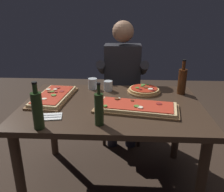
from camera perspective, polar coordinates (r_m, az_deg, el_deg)
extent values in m
plane|color=#38281E|center=(2.24, -0.07, -19.76)|extent=(6.40, 6.40, 0.00)
cube|color=#3D2B1E|center=(1.86, -0.08, -2.56)|extent=(1.40, 0.96, 0.04)
cylinder|color=#3D2B1E|center=(1.85, -21.36, -17.51)|extent=(0.07, 0.07, 0.70)
cylinder|color=#3D2B1E|center=(1.79, 20.60, -18.95)|extent=(0.07, 0.07, 0.70)
cylinder|color=#3D2B1E|center=(2.48, -14.07, -6.45)|extent=(0.07, 0.07, 0.70)
cylinder|color=#3D2B1E|center=(2.44, 15.30, -7.13)|extent=(0.07, 0.07, 0.70)
cube|color=olive|center=(1.76, 5.88, -3.05)|extent=(0.65, 0.37, 0.02)
cube|color=#E5C184|center=(1.75, 5.90, -2.52)|extent=(0.61, 0.34, 0.02)
cube|color=red|center=(1.75, 5.91, -2.12)|extent=(0.56, 0.30, 0.01)
cylinder|color=#4C7F2D|center=(1.71, 5.90, -2.46)|extent=(0.04, 0.04, 0.01)
cylinder|color=maroon|center=(1.78, 11.21, -1.83)|extent=(0.04, 0.04, 0.00)
cylinder|color=brown|center=(1.81, 4.91, -1.07)|extent=(0.03, 0.03, 0.01)
cylinder|color=brown|center=(1.83, 1.22, -0.71)|extent=(0.04, 0.04, 0.01)
cylinder|color=#4C7F2D|center=(1.70, -1.69, -2.40)|extent=(0.04, 0.04, 0.01)
cylinder|color=beige|center=(1.85, 1.64, -0.60)|extent=(0.03, 0.03, 0.01)
cylinder|color=beige|center=(1.69, 6.78, -2.73)|extent=(0.04, 0.04, 0.01)
cube|color=brown|center=(2.02, -13.88, -0.44)|extent=(0.32, 0.55, 0.02)
cube|color=#E5C184|center=(2.01, -13.92, 0.04)|extent=(0.28, 0.51, 0.02)
cube|color=#B72D19|center=(2.01, -13.95, 0.39)|extent=(0.25, 0.47, 0.01)
cylinder|color=beige|center=(2.11, -13.48, 1.54)|extent=(0.04, 0.04, 0.01)
cylinder|color=#4C7F2D|center=(2.06, -14.14, 1.04)|extent=(0.03, 0.03, 0.01)
cylinder|color=beige|center=(2.12, -15.02, 1.53)|extent=(0.04, 0.04, 0.01)
cylinder|color=maroon|center=(2.05, -11.98, 1.12)|extent=(0.04, 0.04, 0.00)
cylinder|color=maroon|center=(2.14, -12.80, 1.93)|extent=(0.04, 0.04, 0.01)
cylinder|color=beige|center=(1.87, -17.76, -1.38)|extent=(0.03, 0.03, 0.00)
cylinder|color=#4C7F2D|center=(1.97, -13.83, 0.20)|extent=(0.04, 0.04, 0.01)
cylinder|color=maroon|center=(2.04, -13.29, 0.95)|extent=(0.03, 0.03, 0.01)
cylinder|color=brown|center=(2.06, -14.71, 1.02)|extent=(0.04, 0.04, 0.01)
cylinder|color=beige|center=(1.91, -15.98, -0.66)|extent=(0.04, 0.04, 0.00)
cylinder|color=olive|center=(2.13, 7.65, 1.09)|extent=(0.29, 0.29, 0.02)
cylinder|color=tan|center=(2.13, 7.67, 1.55)|extent=(0.26, 0.26, 0.02)
cylinder|color=#B72D19|center=(2.12, 7.69, 1.88)|extent=(0.23, 0.23, 0.01)
cylinder|color=#4C7F2D|center=(2.21, 8.52, 2.72)|extent=(0.03, 0.03, 0.00)
cylinder|color=beige|center=(2.09, 9.20, 1.67)|extent=(0.04, 0.04, 0.01)
cylinder|color=brown|center=(2.13, 8.12, 2.07)|extent=(0.04, 0.04, 0.01)
cylinder|color=#4C7F2D|center=(2.11, 6.09, 1.98)|extent=(0.04, 0.04, 0.01)
cylinder|color=maroon|center=(2.12, 9.58, 1.91)|extent=(0.03, 0.03, 0.01)
cylinder|color=#4C7F2D|center=(2.20, 7.48, 2.68)|extent=(0.04, 0.04, 0.00)
cylinder|color=maroon|center=(2.07, 6.81, 1.62)|extent=(0.03, 0.03, 0.01)
cylinder|color=#4C7F2D|center=(2.16, 7.18, 2.37)|extent=(0.03, 0.03, 0.01)
cylinder|color=maroon|center=(2.07, 9.70, 1.46)|extent=(0.04, 0.04, 0.01)
cylinder|color=#233819|center=(1.50, -3.13, -3.28)|extent=(0.06, 0.06, 0.21)
cylinder|color=#233819|center=(1.45, -3.23, 1.58)|extent=(0.02, 0.02, 0.06)
cylinder|color=black|center=(1.44, -3.26, 2.96)|extent=(0.02, 0.02, 0.01)
cylinder|color=#233819|center=(1.52, -17.44, -3.46)|extent=(0.07, 0.07, 0.23)
cylinder|color=#233819|center=(1.47, -18.03, 1.74)|extent=(0.03, 0.03, 0.06)
cylinder|color=black|center=(1.46, -18.18, 3.04)|extent=(0.03, 0.03, 0.01)
cylinder|color=#47230F|center=(2.14, 16.48, 3.30)|extent=(0.07, 0.07, 0.22)
cylinder|color=#47230F|center=(2.10, 16.87, 7.07)|extent=(0.03, 0.03, 0.07)
cylinder|color=black|center=(2.09, 16.99, 8.21)|extent=(0.03, 0.03, 0.01)
cylinder|color=silver|center=(2.15, -0.93, 2.47)|extent=(0.08, 0.08, 0.09)
cylinder|color=silver|center=(2.16, -0.92, 1.75)|extent=(0.06, 0.06, 0.03)
cylinder|color=silver|center=(2.20, -4.66, 2.96)|extent=(0.08, 0.08, 0.10)
cylinder|color=silver|center=(2.21, -4.64, 2.14)|extent=(0.07, 0.07, 0.03)
cube|color=white|center=(1.69, -14.98, -4.87)|extent=(0.20, 0.14, 0.01)
cube|color=silver|center=(1.67, -15.07, -4.96)|extent=(0.17, 0.04, 0.00)
cube|color=silver|center=(1.70, -14.93, -4.45)|extent=(0.17, 0.04, 0.00)
cube|color=black|center=(2.69, 2.41, -1.81)|extent=(0.44, 0.44, 0.04)
cube|color=black|center=(2.80, 2.54, 4.09)|extent=(0.40, 0.04, 0.42)
cylinder|color=black|center=(2.62, -1.91, -7.86)|extent=(0.04, 0.04, 0.41)
cylinder|color=black|center=(2.62, 6.48, -8.02)|extent=(0.04, 0.04, 0.41)
cylinder|color=black|center=(2.96, -1.29, -4.38)|extent=(0.04, 0.04, 0.41)
cylinder|color=black|center=(2.96, 6.09, -4.53)|extent=(0.04, 0.04, 0.41)
cylinder|color=#23232D|center=(2.62, 0.08, -7.42)|extent=(0.11, 0.11, 0.45)
cylinder|color=#23232D|center=(2.62, 4.50, -7.51)|extent=(0.11, 0.11, 0.45)
cube|color=#23232D|center=(2.57, 2.41, -1.00)|extent=(0.34, 0.40, 0.12)
cube|color=#232328|center=(2.57, 2.54, 6.48)|extent=(0.38, 0.22, 0.52)
sphere|color=#A37556|center=(2.50, 2.69, 15.19)|extent=(0.22, 0.22, 0.22)
cylinder|color=#232328|center=(2.52, -2.50, 6.85)|extent=(0.09, 0.31, 0.21)
cylinder|color=#232328|center=(2.52, 7.58, 6.67)|extent=(0.09, 0.31, 0.21)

